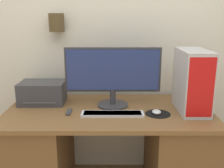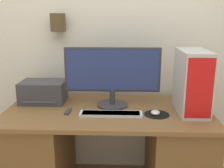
# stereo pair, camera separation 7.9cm
# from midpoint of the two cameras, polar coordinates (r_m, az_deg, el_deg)

# --- Properties ---
(wall_back) EXTENTS (6.40, 0.18, 2.70)m
(wall_back) POSITION_cam_midpoint_polar(r_m,az_deg,el_deg) (2.33, 0.56, 12.77)
(wall_back) COLOR silver
(wall_back) RESTS_ON ground_plane
(desk) EXTENTS (1.55, 0.78, 0.73)m
(desk) POSITION_cam_midpoint_polar(r_m,az_deg,el_deg) (2.15, 0.17, -14.42)
(desk) COLOR brown
(desk) RESTS_ON ground_plane
(monitor) EXTENTS (0.74, 0.24, 0.46)m
(monitor) POSITION_cam_midpoint_polar(r_m,az_deg,el_deg) (2.02, 1.22, 2.32)
(monitor) COLOR #333338
(monitor) RESTS_ON desk
(keyboard) EXTENTS (0.45, 0.11, 0.02)m
(keyboard) POSITION_cam_midpoint_polar(r_m,az_deg,el_deg) (1.89, 0.96, -6.50)
(keyboard) COLOR silver
(keyboard) RESTS_ON desk
(mousepad) EXTENTS (0.18, 0.18, 0.00)m
(mousepad) POSITION_cam_midpoint_polar(r_m,az_deg,el_deg) (1.94, 10.87, -6.52)
(mousepad) COLOR black
(mousepad) RESTS_ON desk
(mouse) EXTENTS (0.06, 0.08, 0.03)m
(mouse) POSITION_cam_midpoint_polar(r_m,az_deg,el_deg) (1.92, 10.58, -6.12)
(mouse) COLOR silver
(mouse) RESTS_ON mousepad
(computer_tower) EXTENTS (0.20, 0.39, 0.46)m
(computer_tower) POSITION_cam_midpoint_polar(r_m,az_deg,el_deg) (2.00, 18.16, 0.46)
(computer_tower) COLOR #B2B2B7
(computer_tower) RESTS_ON desk
(printer) EXTENTS (0.36, 0.25, 0.18)m
(printer) POSITION_cam_midpoint_polar(r_m,az_deg,el_deg) (2.21, -13.74, -1.66)
(printer) COLOR #38383D
(printer) RESTS_ON desk
(remote_control) EXTENTS (0.03, 0.11, 0.02)m
(remote_control) POSITION_cam_midpoint_polar(r_m,az_deg,el_deg) (1.96, -8.42, -5.93)
(remote_control) COLOR #38383D
(remote_control) RESTS_ON desk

